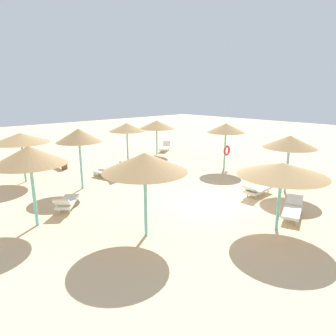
% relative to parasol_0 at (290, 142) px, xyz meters
% --- Properties ---
extents(ground_plane, '(80.00, 80.00, 0.00)m').
position_rel_parasol_0_xyz_m(ground_plane, '(-4.22, 1.22, -2.56)').
color(ground_plane, '#DBBA8C').
extents(parasol_0, '(2.58, 2.58, 2.88)m').
position_rel_parasol_0_xyz_m(parasol_0, '(0.00, 0.00, 0.00)').
color(parasol_0, '#6BC6BC').
rests_on(parasol_0, ground).
extents(parasol_1, '(2.29, 2.29, 3.16)m').
position_rel_parasol_0_xyz_m(parasol_1, '(-7.25, 7.56, 0.24)').
color(parasol_1, '#6BC6BC').
rests_on(parasol_1, ground).
extents(parasol_3, '(2.46, 2.46, 2.91)m').
position_rel_parasol_0_xyz_m(parasol_3, '(-2.47, 10.10, 0.05)').
color(parasol_3, '#6BC6BC').
rests_on(parasol_3, ground).
extents(parasol_4, '(2.62, 2.62, 3.08)m').
position_rel_parasol_0_xyz_m(parasol_4, '(-10.65, 4.68, 0.16)').
color(parasol_4, '#6BC6BC').
rests_on(parasol_4, ground).
extents(parasol_5, '(3.15, 3.15, 2.52)m').
position_rel_parasol_0_xyz_m(parasol_5, '(-4.33, -1.74, -0.28)').
color(parasol_5, '#6BC6BC').
rests_on(parasol_5, ground).
extents(parasol_6, '(2.90, 2.90, 2.75)m').
position_rel_parasol_0_xyz_m(parasol_6, '(1.40, 11.45, -0.15)').
color(parasol_6, '#6BC6BC').
rests_on(parasol_6, ground).
extents(parasol_7, '(3.08, 3.08, 2.78)m').
position_rel_parasol_0_xyz_m(parasol_7, '(-9.00, 10.87, -0.07)').
color(parasol_7, '#6BC6BC').
rests_on(parasol_7, ground).
extents(parasol_8, '(2.44, 2.44, 3.01)m').
position_rel_parasol_0_xyz_m(parasol_8, '(1.47, 4.85, 0.11)').
color(parasol_8, '#6BC6BC').
rests_on(parasol_8, ground).
extents(parasol_9, '(2.89, 2.89, 2.99)m').
position_rel_parasol_0_xyz_m(parasol_9, '(-8.16, 1.19, 0.09)').
color(parasol_9, '#6BC6BC').
rests_on(parasol_9, ground).
extents(lounger_0, '(1.92, 0.67, 0.64)m').
position_rel_parasol_0_xyz_m(lounger_0, '(-1.59, 0.67, -2.25)').
color(lounger_0, silver).
rests_on(lounger_0, ground).
extents(lounger_1, '(1.08, 1.96, 0.77)m').
position_rel_parasol_0_xyz_m(lounger_1, '(-5.15, 8.33, -2.24)').
color(lounger_1, silver).
rests_on(lounger_1, ground).
extents(lounger_3, '(1.96, 1.07, 0.77)m').
position_rel_parasol_0_xyz_m(lounger_3, '(-3.23, 8.59, -2.24)').
color(lounger_3, silver).
rests_on(lounger_3, ground).
extents(lounger_4, '(1.69, 1.85, 0.75)m').
position_rel_parasol_0_xyz_m(lounger_4, '(-9.10, 5.45, -2.24)').
color(lounger_4, silver).
rests_on(lounger_4, ground).
extents(lounger_5, '(2.01, 1.22, 0.67)m').
position_rel_parasol_0_xyz_m(lounger_5, '(-2.78, -1.63, -2.25)').
color(lounger_5, silver).
rests_on(lounger_5, ground).
extents(lounger_6, '(1.93, 1.57, 0.73)m').
position_rel_parasol_0_xyz_m(lounger_6, '(2.86, 12.08, -2.24)').
color(lounger_6, silver).
rests_on(lounger_6, ground).
extents(bench_0, '(0.44, 1.51, 0.49)m').
position_rel_parasol_0_xyz_m(bench_0, '(-6.18, 12.55, -2.22)').
color(bench_0, brown).
rests_on(bench_0, ground).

